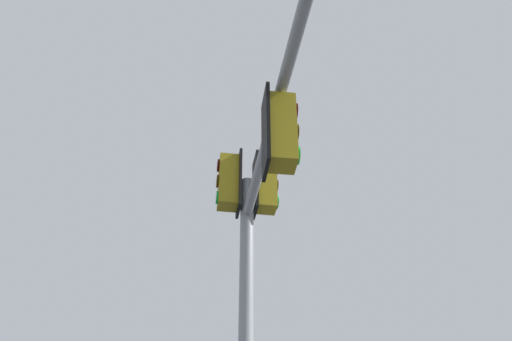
% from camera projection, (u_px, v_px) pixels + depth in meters
% --- Properties ---
extents(signal_mast_assembly, '(5.14, 1.87, 7.08)m').
position_uv_depth(signal_mast_assembly, '(254.00, 249.00, 7.70)').
color(signal_mast_assembly, gray).
rests_on(signal_mast_assembly, ground).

